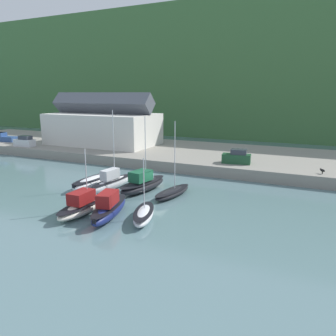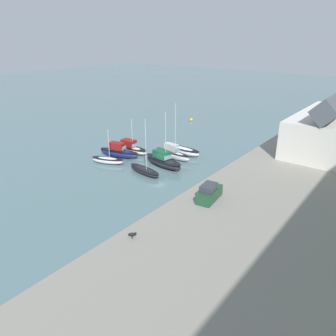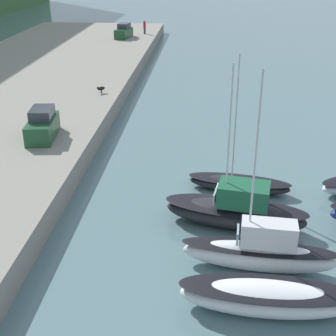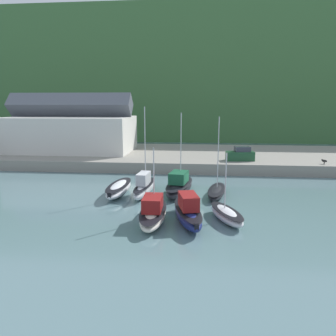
{
  "view_description": "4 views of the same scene",
  "coord_description": "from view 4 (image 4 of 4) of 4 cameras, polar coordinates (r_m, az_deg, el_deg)",
  "views": [
    {
      "loc": [
        17.83,
        -34.65,
        12.08
      ],
      "look_at": [
        0.36,
        3.03,
        2.5
      ],
      "focal_mm": 35.0,
      "sensor_mm": 36.0,
      "label": 1
    },
    {
      "loc": [
        38.41,
        31.43,
        20.44
      ],
      "look_at": [
        1.15,
        2.89,
        1.35
      ],
      "focal_mm": 35.0,
      "sensor_mm": 36.0,
      "label": 2
    },
    {
      "loc": [
        -24.71,
        1.68,
        14.43
      ],
      "look_at": [
        2.05,
        3.93,
        1.75
      ],
      "focal_mm": 50.0,
      "sensor_mm": 36.0,
      "label": 3
    },
    {
      "loc": [
        0.68,
        -36.87,
        10.45
      ],
      "look_at": [
        -3.43,
        4.77,
        2.03
      ],
      "focal_mm": 35.0,
      "sensor_mm": 36.0,
      "label": 4
    }
  ],
  "objects": [
    {
      "name": "ground_plane",
      "position": [
        38.33,
        4.41,
        -4.48
      ],
      "size": [
        320.0,
        320.0,
        0.0
      ],
      "primitive_type": "plane",
      "color": "slate"
    },
    {
      "name": "hillside_backdrop",
      "position": [
        112.47,
        5.46,
        15.0
      ],
      "size": [
        240.0,
        51.6,
        35.36
      ],
      "color": "#42703D",
      "rests_on": "ground_plane"
    },
    {
      "name": "quay_promenade",
      "position": [
        59.11,
        4.9,
        1.96
      ],
      "size": [
        129.84,
        22.84,
        1.65
      ],
      "color": "gray",
      "rests_on": "ground_plane"
    },
    {
      "name": "harbor_clubhouse",
      "position": [
        62.6,
        -16.48,
        6.23
      ],
      "size": [
        22.35,
        12.0,
        10.5
      ],
      "color": "silver",
      "rests_on": "quay_promenade"
    },
    {
      "name": "moored_boat_0",
      "position": [
        38.06,
        -8.56,
        -3.56
      ],
      "size": [
        2.37,
        7.72,
        1.37
      ],
      "rotation": [
        0.0,
        0.0,
        -0.03
      ],
      "color": "white",
      "rests_on": "ground_plane"
    },
    {
      "name": "moored_boat_1",
      "position": [
        37.4,
        -4.15,
        -3.28
      ],
      "size": [
        2.16,
        7.73,
        9.99
      ],
      "rotation": [
        0.0,
        0.0,
        -0.08
      ],
      "color": "silver",
      "rests_on": "ground_plane"
    },
    {
      "name": "moored_boat_2",
      "position": [
        37.88,
        1.98,
        -3.09
      ],
      "size": [
        3.82,
        8.42,
        9.3
      ],
      "rotation": [
        0.0,
        0.0,
        -0.17
      ],
      "color": "black",
      "rests_on": "ground_plane"
    },
    {
      "name": "moored_boat_3",
      "position": [
        37.59,
        8.45,
        -4.06
      ],
      "size": [
        2.86,
        6.88,
        8.91
      ],
      "rotation": [
        0.0,
        0.0,
        -0.16
      ],
      "color": "black",
      "rests_on": "ground_plane"
    },
    {
      "name": "moored_boat_4",
      "position": [
        29.3,
        -2.59,
        -7.7
      ],
      "size": [
        2.36,
        7.88,
        6.57
      ],
      "rotation": [
        0.0,
        0.0,
        0.02
      ],
      "color": "white",
      "rests_on": "ground_plane"
    },
    {
      "name": "moored_boat_5",
      "position": [
        29.09,
        3.44,
        -7.63
      ],
      "size": [
        3.71,
        8.0,
        2.69
      ],
      "rotation": [
        0.0,
        0.0,
        0.23
      ],
      "color": "navy",
      "rests_on": "ground_plane"
    },
    {
      "name": "moored_boat_6",
      "position": [
        30.04,
        10.14,
        -7.96
      ],
      "size": [
        3.67,
        6.12,
        6.09
      ],
      "rotation": [
        0.0,
        0.0,
        0.34
      ],
      "color": "silver",
      "rests_on": "ground_plane"
    },
    {
      "name": "parked_car_2",
      "position": [
        51.49,
        12.5,
        2.29
      ],
      "size": [
        4.38,
        2.29,
        2.16
      ],
      "rotation": [
        0.0,
        0.0,
        1.69
      ],
      "color": "#1E4C2D",
      "rests_on": "quay_promenade"
    },
    {
      "name": "dog_on_quay",
      "position": [
        52.59,
        25.55,
        1.12
      ],
      "size": [
        0.76,
        0.8,
        0.68
      ],
      "rotation": [
        0.0,
        0.0,
        0.73
      ],
      "color": "black",
      "rests_on": "quay_promenade"
    }
  ]
}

